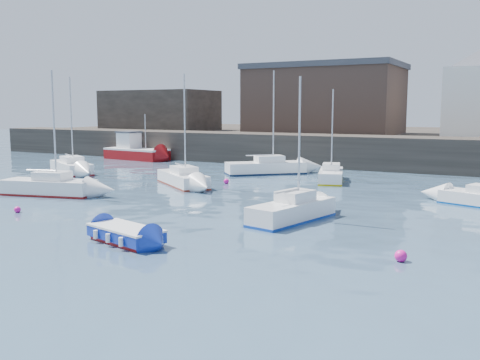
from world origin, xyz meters
The scene contains 16 objects.
water centered at (0.00, 0.00, 0.00)m, with size 220.00×220.00×0.00m, color #2D4760.
quay_wall centered at (0.00, 35.00, 1.50)m, with size 90.00×5.00×3.00m, color #28231E.
land_strip centered at (0.00, 53.00, 1.40)m, with size 90.00×32.00×2.80m, color #28231E.
warehouse centered at (-6.00, 43.00, 6.62)m, with size 16.40×10.40×7.60m.
bldg_west centered at (-28.00, 42.00, 5.30)m, with size 14.00×8.00×5.00m.
blue_dinghy centered at (-0.17, 2.35, 0.38)m, with size 3.86×2.40×0.68m.
fishing_boat centered at (-23.62, 31.53, 0.95)m, with size 7.70×3.56×4.93m.
sailboat_a centered at (-12.67, 9.64, 0.55)m, with size 6.35×3.35×7.89m.
sailboat_b centered at (-7.55, 17.30, 0.52)m, with size 6.13×5.24×7.93m.
sailboat_c centered at (4.22, 9.64, 0.54)m, with size 2.86×5.62×7.07m.
sailboat_e centered at (-20.38, 19.06, 0.53)m, with size 6.53×4.80×8.15m.
sailboat_f centered at (1.15, 24.54, 0.49)m, with size 3.22×5.64×6.98m.
sailboat_h centered at (-5.26, 26.44, 0.57)m, with size 6.44×6.13×8.68m.
buoy_near centered at (-9.57, 4.66, 0.00)m, with size 0.35×0.35×0.35m, color #F31495.
buoy_mid centered at (10.43, 4.97, 0.00)m, with size 0.45×0.45×0.45m, color #F31495.
buoy_far centered at (-5.23, 19.58, 0.00)m, with size 0.40×0.40×0.40m, color #F31495.
Camera 1 is at (14.23, -14.40, 5.51)m, focal length 40.00 mm.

